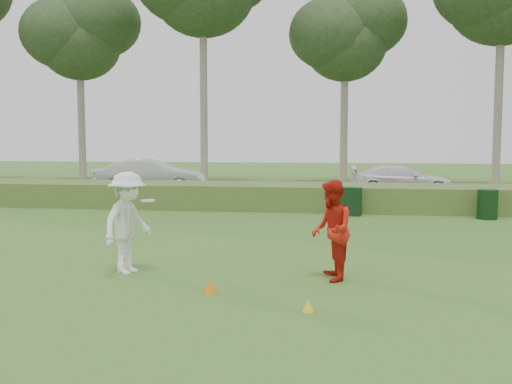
% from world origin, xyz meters
% --- Properties ---
extents(ground, '(120.00, 120.00, 0.00)m').
position_xyz_m(ground, '(0.00, 0.00, 0.00)').
color(ground, '#356321').
rests_on(ground, ground).
extents(reed_strip, '(80.00, 3.00, 0.90)m').
position_xyz_m(reed_strip, '(0.00, 12.00, 0.45)').
color(reed_strip, '#466327').
rests_on(reed_strip, ground).
extents(park_road, '(80.00, 6.00, 0.06)m').
position_xyz_m(park_road, '(0.00, 17.00, 0.03)').
color(park_road, '#2D2D2D').
rests_on(park_road, ground).
extents(tree_2, '(6.50, 6.50, 12.00)m').
position_xyz_m(tree_2, '(-14.00, 24.00, 8.97)').
color(tree_2, gray).
rests_on(tree_2, ground).
extents(tree_4, '(6.24, 6.24, 11.50)m').
position_xyz_m(tree_4, '(2.00, 24.50, 8.59)').
color(tree_4, gray).
rests_on(tree_4, ground).
extents(player_white, '(1.06, 1.40, 1.92)m').
position_xyz_m(player_white, '(-1.96, 0.88, 0.96)').
color(player_white, white).
rests_on(player_white, ground).
extents(player_red, '(0.82, 0.98, 1.81)m').
position_xyz_m(player_red, '(1.85, 0.91, 0.90)').
color(player_red, red).
rests_on(player_red, ground).
extents(cone_orange, '(0.22, 0.22, 0.24)m').
position_xyz_m(cone_orange, '(-0.09, -0.32, 0.12)').
color(cone_orange, orange).
rests_on(cone_orange, ground).
extents(cone_yellow, '(0.18, 0.18, 0.19)m').
position_xyz_m(cone_yellow, '(1.56, -1.09, 0.10)').
color(cone_yellow, yellow).
rests_on(cone_yellow, ground).
extents(utility_cabinet, '(0.84, 0.61, 0.96)m').
position_xyz_m(utility_cabinet, '(2.25, 10.14, 0.48)').
color(utility_cabinet, black).
rests_on(utility_cabinet, ground).
extents(trash_bin, '(0.72, 0.72, 0.95)m').
position_xyz_m(trash_bin, '(6.64, 9.92, 0.48)').
color(trash_bin, black).
rests_on(trash_bin, ground).
extents(car_mid, '(5.22, 2.50, 1.65)m').
position_xyz_m(car_mid, '(-6.83, 16.09, 0.88)').
color(car_mid, silver).
rests_on(car_mid, park_road).
extents(car_right, '(4.72, 1.97, 1.36)m').
position_xyz_m(car_right, '(4.66, 17.64, 0.74)').
color(car_right, white).
rests_on(car_right, park_road).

